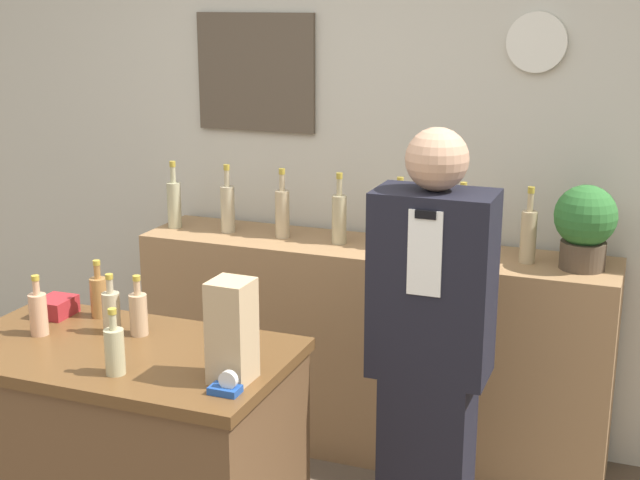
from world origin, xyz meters
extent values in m
cube|color=beige|center=(0.00, 2.00, 1.35)|extent=(5.20, 0.06, 2.70)
cube|color=brown|center=(-0.53, 1.96, 1.69)|extent=(0.59, 0.02, 0.55)
cylinder|color=white|center=(0.75, 1.95, 1.85)|extent=(0.25, 0.03, 0.25)
cube|color=#9E754C|center=(0.12, 1.73, 0.48)|extent=(2.12, 0.43, 0.97)
cube|color=brown|center=(-0.33, 0.43, 0.44)|extent=(1.10, 0.61, 0.87)
cube|color=brown|center=(-0.33, 0.43, 0.89)|extent=(1.13, 0.64, 0.04)
cube|color=black|center=(0.59, 0.97, 0.38)|extent=(0.31, 0.25, 0.75)
cube|color=black|center=(0.59, 0.97, 1.08)|extent=(0.41, 0.25, 0.65)
cube|color=white|center=(0.59, 0.84, 1.22)|extent=(0.11, 0.01, 0.29)
cube|color=black|center=(0.59, 0.84, 1.35)|extent=(0.07, 0.01, 0.03)
sphere|color=tan|center=(0.59, 0.97, 1.51)|extent=(0.21, 0.21, 0.21)
cylinder|color=#4C3D2D|center=(1.02, 1.71, 1.03)|extent=(0.18, 0.18, 0.11)
sphere|color=#2D6B2D|center=(1.02, 1.71, 1.19)|extent=(0.25, 0.25, 0.25)
cube|color=tan|center=(0.13, 0.34, 1.07)|extent=(0.12, 0.13, 0.31)
cube|color=#1E4799|center=(0.15, 0.25, 0.92)|extent=(0.09, 0.06, 0.02)
cylinder|color=silver|center=(0.16, 0.25, 0.96)|extent=(0.06, 0.02, 0.06)
cube|color=maroon|center=(-0.72, 0.62, 0.95)|extent=(0.12, 0.14, 0.07)
cylinder|color=tan|center=(-0.65, 0.44, 0.98)|extent=(0.06, 0.06, 0.14)
cylinder|color=tan|center=(-0.65, 0.44, 1.08)|extent=(0.02, 0.02, 0.05)
cylinder|color=#B29933|center=(-0.65, 0.44, 1.12)|extent=(0.03, 0.03, 0.02)
cylinder|color=#A3703B|center=(-0.57, 0.67, 0.98)|extent=(0.06, 0.06, 0.14)
cylinder|color=#A3703B|center=(-0.57, 0.67, 1.08)|extent=(0.02, 0.02, 0.05)
cylinder|color=#B29933|center=(-0.57, 0.67, 1.12)|extent=(0.03, 0.03, 0.02)
cylinder|color=tan|center=(-0.43, 0.54, 0.98)|extent=(0.06, 0.06, 0.14)
cylinder|color=tan|center=(-0.43, 0.54, 1.08)|extent=(0.02, 0.02, 0.05)
cylinder|color=#B29933|center=(-0.43, 0.54, 1.12)|extent=(0.03, 0.03, 0.02)
cylinder|color=tan|center=(-0.33, 0.56, 0.98)|extent=(0.06, 0.06, 0.14)
cylinder|color=tan|center=(-0.33, 0.56, 1.08)|extent=(0.02, 0.02, 0.05)
cylinder|color=#B29933|center=(-0.33, 0.56, 1.12)|extent=(0.03, 0.03, 0.02)
cylinder|color=tan|center=(-0.22, 0.25, 0.98)|extent=(0.06, 0.06, 0.14)
cylinder|color=tan|center=(-0.22, 0.25, 1.08)|extent=(0.02, 0.02, 0.05)
cylinder|color=#B29933|center=(-0.22, 0.25, 1.12)|extent=(0.03, 0.03, 0.02)
cylinder|color=tan|center=(-0.85, 1.71, 1.08)|extent=(0.07, 0.07, 0.22)
cylinder|color=tan|center=(-0.85, 1.71, 1.22)|extent=(0.02, 0.02, 0.08)
cylinder|color=#B29933|center=(-0.85, 1.71, 1.28)|extent=(0.03, 0.03, 0.03)
cylinder|color=tan|center=(-0.58, 1.72, 1.08)|extent=(0.07, 0.07, 0.22)
cylinder|color=tan|center=(-0.58, 1.72, 1.22)|extent=(0.02, 0.02, 0.08)
cylinder|color=#B29933|center=(-0.58, 1.72, 1.28)|extent=(0.03, 0.03, 0.03)
cylinder|color=tan|center=(-0.30, 1.72, 1.08)|extent=(0.07, 0.07, 0.22)
cylinder|color=tan|center=(-0.30, 1.72, 1.22)|extent=(0.02, 0.02, 0.08)
cylinder|color=#B29933|center=(-0.30, 1.72, 1.28)|extent=(0.03, 0.03, 0.03)
cylinder|color=tan|center=(-0.03, 1.72, 1.08)|extent=(0.07, 0.07, 0.22)
cylinder|color=tan|center=(-0.03, 1.72, 1.22)|extent=(0.02, 0.02, 0.08)
cylinder|color=#B29933|center=(-0.03, 1.72, 1.28)|extent=(0.03, 0.03, 0.03)
cylinder|color=tan|center=(0.25, 1.72, 1.08)|extent=(0.07, 0.07, 0.22)
cylinder|color=tan|center=(0.25, 1.72, 1.22)|extent=(0.02, 0.02, 0.08)
cylinder|color=#B29933|center=(0.25, 1.72, 1.28)|extent=(0.03, 0.03, 0.03)
cylinder|color=tan|center=(0.52, 1.71, 1.08)|extent=(0.07, 0.07, 0.22)
cylinder|color=tan|center=(0.52, 1.71, 1.22)|extent=(0.02, 0.02, 0.08)
cylinder|color=#B29933|center=(0.52, 1.71, 1.28)|extent=(0.03, 0.03, 0.03)
cylinder|color=tan|center=(0.80, 1.72, 1.08)|extent=(0.07, 0.07, 0.22)
cylinder|color=tan|center=(0.80, 1.72, 1.22)|extent=(0.02, 0.02, 0.08)
cylinder|color=#B29933|center=(0.80, 1.72, 1.28)|extent=(0.03, 0.03, 0.03)
camera|label=1|loc=(1.27, -1.88, 2.03)|focal=50.00mm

